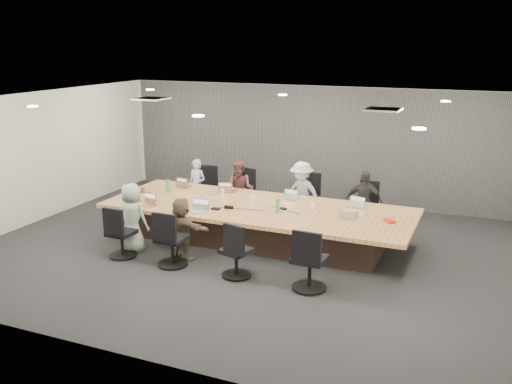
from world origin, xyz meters
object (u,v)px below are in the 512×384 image
at_px(bottle_green_right, 278,206).
at_px(laptop_0, 185,186).
at_px(snack_packet, 390,221).
at_px(conference_table, 258,223).
at_px(person_3, 364,202).
at_px(chair_3, 367,211).
at_px(laptop_3, 358,205).
at_px(person_4, 132,218).
at_px(canvas_bag, 349,214).
at_px(chair_7, 310,264).
at_px(chair_2, 306,201).
at_px(laptop_4, 148,205).
at_px(chair_0, 204,192).
at_px(chair_5, 172,243).
at_px(mug_brown, 143,190).
at_px(chair_6, 236,255).
at_px(stapler, 229,207).
at_px(chair_4, 122,237).
at_px(bottle_green_left, 168,186).
at_px(chair_1, 247,196).
at_px(bottle_clear, 223,194).
at_px(person_5, 182,229).
at_px(person_0, 197,186).
at_px(laptop_2, 293,198).
at_px(person_2, 301,194).
at_px(person_1, 240,190).
at_px(laptop_1, 229,191).
at_px(laptop_5, 196,211).

bearing_deg(bottle_green_right, laptop_0, 158.35).
bearing_deg(bottle_green_right, snack_packet, 5.96).
bearing_deg(conference_table, person_3, 37.34).
bearing_deg(chair_3, laptop_3, 91.90).
height_order(person_4, canvas_bag, person_4).
bearing_deg(chair_7, chair_2, 111.67).
bearing_deg(laptop_3, laptop_4, 32.82).
bearing_deg(chair_0, conference_table, 135.60).
height_order(chair_5, mug_brown, mug_brown).
relative_size(conference_table, chair_2, 6.88).
distance_m(chair_6, laptop_3, 2.91).
xyz_separation_m(mug_brown, snack_packet, (5.17, 0.01, -0.03)).
height_order(chair_0, stapler, stapler).
height_order(chair_3, chair_4, chair_4).
bearing_deg(chair_7, laptop_0, 148.61).
xyz_separation_m(laptop_4, bottle_green_right, (2.48, 0.58, 0.12)).
bearing_deg(bottle_green_left, canvas_bag, -3.81).
distance_m(chair_1, bottle_clear, 1.64).
distance_m(conference_table, person_5, 1.64).
xyz_separation_m(chair_7, person_4, (-3.59, 0.35, 0.22)).
bearing_deg(snack_packet, person_0, 163.59).
relative_size(chair_7, laptop_0, 3.05).
relative_size(chair_4, laptop_2, 2.75).
height_order(chair_6, person_2, person_2).
relative_size(person_1, canvas_bag, 4.42).
xyz_separation_m(chair_1, person_4, (-0.99, -3.05, 0.24)).
bearing_deg(person_4, bottle_green_left, -82.60).
bearing_deg(chair_6, person_3, 80.09).
relative_size(person_0, bottle_green_right, 4.74).
bearing_deg(chair_4, person_1, 73.85).
height_order(laptop_3, bottle_green_left, bottle_green_left).
bearing_deg(person_5, person_3, -121.41).
xyz_separation_m(chair_2, laptop_2, (0.00, -0.90, 0.31)).
bearing_deg(laptop_4, chair_6, -9.30).
xyz_separation_m(laptop_1, person_4, (-0.99, -2.15, -0.09)).
xyz_separation_m(conference_table, person_0, (-2.09, 1.35, 0.22)).
height_order(chair_2, chair_7, chair_2).
xyz_separation_m(laptop_5, canvas_bag, (2.74, 0.74, 0.07)).
bearing_deg(chair_0, person_0, 84.72).
height_order(chair_0, snack_packet, snack_packet).
relative_size(conference_table, person_3, 4.53).
relative_size(bottle_green_left, canvas_bag, 0.95).
bearing_deg(chair_5, person_0, 110.99).
bearing_deg(snack_packet, chair_0, 159.69).
distance_m(laptop_5, canvas_bag, 2.84).
height_order(chair_1, person_3, person_3).
bearing_deg(laptop_0, chair_2, -152.68).
distance_m(laptop_1, person_2, 1.54).
bearing_deg(person_4, laptop_0, -85.96).
relative_size(person_3, laptop_3, 4.47).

